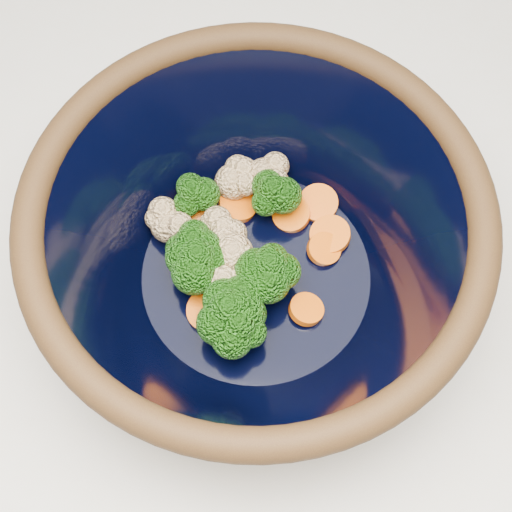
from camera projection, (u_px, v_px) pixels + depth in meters
ground at (239, 412)px, 1.43m from camera, size 3.00×3.00×0.00m
counter at (233, 343)px, 1.02m from camera, size 1.20×1.20×0.90m
mixing_bowl at (256, 248)px, 0.50m from camera, size 0.34×0.34×0.14m
vegetable_pile at (231, 256)px, 0.52m from camera, size 0.15×0.17×0.05m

